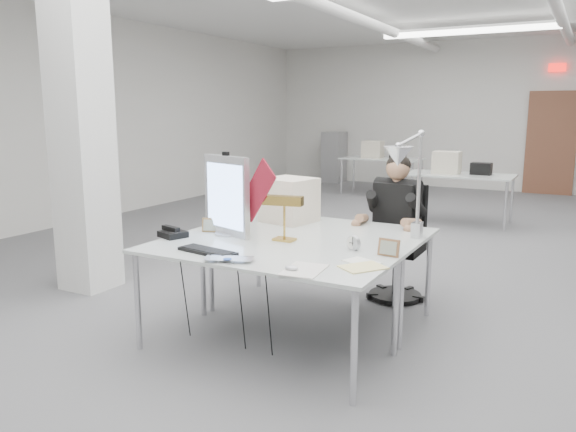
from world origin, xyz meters
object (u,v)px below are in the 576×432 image
at_px(desk_main, 264,253).
at_px(bankers_lamp, 284,221).
at_px(laptop, 227,262).
at_px(architect_lamp, 410,178).
at_px(seated_person, 397,204).
at_px(beige_monitor, 289,200).
at_px(office_chair, 397,238).
at_px(desk_phone, 173,234).
at_px(monitor, 227,196).

relative_size(desk_main, bankers_lamp, 5.95).
xyz_separation_m(laptop, bankers_lamp, (0.01, 0.74, 0.14)).
height_order(laptop, architect_lamp, architect_lamp).
bearing_deg(architect_lamp, seated_person, 95.37).
distance_m(seated_person, beige_monitor, 0.97).
bearing_deg(office_chair, architect_lamp, -59.66).
distance_m(laptop, beige_monitor, 1.45).
bearing_deg(bankers_lamp, laptop, -102.57).
height_order(seated_person, bankers_lamp, seated_person).
relative_size(laptop, bankers_lamp, 1.06).
distance_m(office_chair, desk_phone, 2.04).
relative_size(bankers_lamp, beige_monitor, 0.74).
distance_m(office_chair, architect_lamp, 1.18).
bearing_deg(architect_lamp, monitor, 177.68).
bearing_deg(desk_main, bankers_lamp, 95.22).
bearing_deg(desk_phone, architect_lamp, 39.93).
height_order(desk_main, desk_phone, desk_phone).
height_order(bankers_lamp, desk_phone, bankers_lamp).
height_order(office_chair, laptop, office_chair).
bearing_deg(desk_phone, seated_person, 67.65).
bearing_deg(bankers_lamp, seated_person, 55.68).
xyz_separation_m(seated_person, laptop, (-0.51, -1.92, -0.13)).
bearing_deg(office_chair, monitor, -119.37).
distance_m(monitor, laptop, 0.91).
distance_m(office_chair, monitor, 1.68).
relative_size(desk_main, seated_person, 1.99).
bearing_deg(architect_lamp, beige_monitor, 146.60).
relative_size(office_chair, architect_lamp, 1.17).
bearing_deg(monitor, architect_lamp, 32.66).
height_order(monitor, beige_monitor, monitor).
xyz_separation_m(office_chair, desk_phone, (-1.32, -1.54, 0.20)).
height_order(desk_main, bankers_lamp, bankers_lamp).
relative_size(bankers_lamp, architect_lamp, 0.31).
distance_m(seated_person, laptop, 1.99).
xyz_separation_m(bankers_lamp, beige_monitor, (-0.32, 0.67, 0.04)).
xyz_separation_m(office_chair, monitor, (-1.00, -1.27, 0.49)).
distance_m(bankers_lamp, architect_lamp, 0.98).
bearing_deg(desk_phone, bankers_lamp, 39.95).
distance_m(desk_main, office_chair, 1.66).
bearing_deg(desk_phone, beige_monitor, 81.93).
distance_m(seated_person, architect_lamp, 0.99).
xyz_separation_m(desk_main, architect_lamp, (0.82, 0.68, 0.50)).
distance_m(monitor, architect_lamp, 1.41).
bearing_deg(desk_main, desk_phone, 177.32).
bearing_deg(beige_monitor, architect_lamp, -4.31).
height_order(seated_person, laptop, seated_person).
bearing_deg(laptop, seated_person, 52.35).
distance_m(laptop, bankers_lamp, 0.75).
height_order(laptop, beige_monitor, beige_monitor).
bearing_deg(beige_monitor, desk_main, -59.20).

